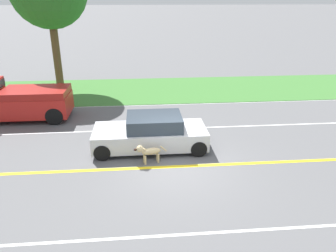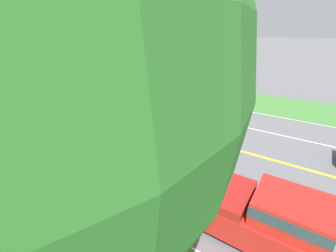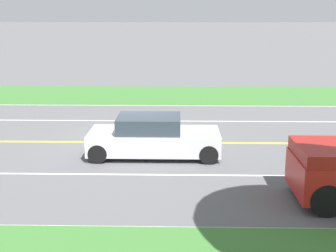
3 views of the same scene
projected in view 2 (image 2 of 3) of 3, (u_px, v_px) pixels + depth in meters
The scene contains 11 objects.
ground_plane at pixel (158, 128), 15.64m from camera, with size 400.00×400.00×0.00m, color #5B5B5E.
centre_divider_line at pixel (158, 128), 15.64m from camera, with size 0.18×160.00×0.01m, color yellow.
lane_edge_line_right at pixel (68, 179), 10.31m from camera, with size 0.14×160.00×0.01m, color white.
lane_edge_line_left at pixel (202, 103), 20.98m from camera, with size 0.14×160.00×0.01m, color white.
lane_dash_same_dir at pixel (123, 148), 12.98m from camera, with size 0.10×160.00×0.01m, color white.
lane_dash_oncoming at pixel (183, 113), 18.31m from camera, with size 0.10×160.00×0.01m, color white.
grass_verge_left at pixel (215, 95), 23.26m from camera, with size 6.00×160.00×0.03m, color #3D7533.
ego_car at pixel (153, 130), 13.80m from camera, with size 1.90×4.32×1.35m.
dog at pixel (166, 126), 14.73m from camera, with size 0.41×1.19×0.76m.
pickup_truck at pixel (243, 207), 7.36m from camera, with size 2.00×5.30×1.94m.
roadside_tree_right_near at pixel (20, 85), 2.22m from camera, with size 4.39×4.39×8.09m.
Camera 2 is at (11.49, 8.52, 6.36)m, focal length 24.00 mm.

